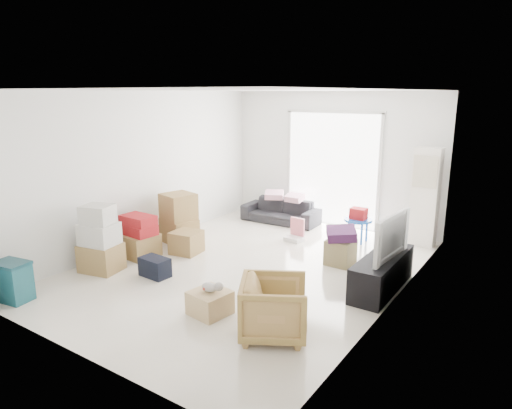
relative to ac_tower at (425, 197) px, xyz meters
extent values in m
cube|color=white|center=(-1.95, -2.65, -0.99)|extent=(4.50, 6.00, 0.24)
cube|color=white|center=(-1.95, -2.65, 1.95)|extent=(4.50, 6.00, 0.24)
cube|color=white|center=(-1.95, 0.47, 0.48)|extent=(4.50, 0.24, 2.70)
cube|color=white|center=(-1.95, -5.77, 0.48)|extent=(4.50, 0.24, 2.70)
cube|color=white|center=(-4.32, -2.65, 0.48)|extent=(0.24, 6.00, 2.70)
cube|color=white|center=(0.42, -2.65, 0.48)|extent=(0.24, 6.00, 2.70)
cube|color=white|center=(-1.95, 0.33, 0.27)|extent=(2.00, 0.01, 2.30)
cube|color=silver|center=(-2.95, 0.32, 0.27)|extent=(0.06, 0.04, 2.30)
cube|color=silver|center=(-0.95, 0.32, 0.27)|extent=(0.06, 0.04, 2.30)
cube|color=silver|center=(-1.95, 0.32, 1.42)|extent=(2.10, 0.04, 0.06)
cube|color=white|center=(0.00, 0.00, 0.00)|extent=(0.45, 0.30, 1.75)
cube|color=black|center=(0.05, -2.29, -0.63)|extent=(0.44, 1.46, 0.49)
imported|color=black|center=(0.05, -2.29, -0.32)|extent=(0.68, 1.10, 0.14)
imported|color=black|center=(-2.86, -0.15, -0.56)|extent=(1.65, 0.54, 0.64)
cube|color=#BD8A9F|center=(-3.04, -0.13, -0.17)|extent=(0.52, 0.49, 0.13)
cube|color=#BD8A9F|center=(-2.55, -0.11, -0.18)|extent=(0.34, 0.28, 0.11)
imported|color=tan|center=(-0.54, -4.19, -0.51)|extent=(0.94, 0.96, 0.74)
cube|color=#154B57|center=(-3.85, -5.32, -0.75)|extent=(0.49, 0.38, 0.25)
cube|color=#154B57|center=(-3.85, -5.32, -0.50)|extent=(0.49, 0.38, 0.25)
cube|color=#0C333D|center=(-3.85, -5.32, -0.36)|extent=(0.51, 0.39, 0.04)
cube|color=olive|center=(-3.75, -4.01, -0.66)|extent=(0.65, 0.58, 0.42)
cube|color=silver|center=(-3.75, -4.01, -0.29)|extent=(0.59, 0.52, 0.33)
cube|color=silver|center=(-3.75, -4.01, 0.02)|extent=(0.52, 0.49, 0.28)
cube|color=olive|center=(-3.75, -3.24, -0.68)|extent=(0.56, 0.56, 0.38)
cube|color=red|center=(-3.75, -3.24, -0.41)|extent=(0.61, 0.43, 0.17)
cube|color=red|center=(-3.75, -3.24, -0.25)|extent=(0.56, 0.37, 0.15)
cube|color=olive|center=(-3.72, -2.31, -0.66)|extent=(0.71, 0.63, 0.44)
cube|color=olive|center=(-3.72, -2.31, -0.20)|extent=(0.63, 0.63, 0.47)
cube|color=olive|center=(-3.21, -2.68, -0.69)|extent=(0.52, 0.52, 0.38)
cube|color=black|center=(-2.91, -3.71, -0.73)|extent=(0.47, 0.30, 0.29)
cube|color=olive|center=(-0.82, -1.72, -0.67)|extent=(0.41, 0.41, 0.40)
cube|color=#421C47|center=(-0.82, -1.72, -0.40)|extent=(0.60, 0.60, 0.14)
cylinder|color=blue|center=(-1.02, -0.49, -0.46)|extent=(0.51, 0.51, 0.04)
cylinder|color=blue|center=(-0.89, -0.36, -0.68)|extent=(0.04, 0.04, 0.40)
cylinder|color=blue|center=(-1.15, -0.36, -0.68)|extent=(0.04, 0.04, 0.40)
cylinder|color=blue|center=(-1.15, -0.62, -0.68)|extent=(0.04, 0.04, 0.40)
cylinder|color=blue|center=(-0.89, -0.62, -0.68)|extent=(0.04, 0.04, 0.40)
cube|color=red|center=(-1.02, -0.49, -0.34)|extent=(0.28, 0.22, 0.20)
cube|color=silver|center=(-2.00, -1.10, -0.84)|extent=(0.33, 0.29, 0.08)
cube|color=#E86D80|center=(-2.00, -0.98, -0.63)|extent=(0.29, 0.06, 0.34)
cube|color=#D4BE7A|center=(-1.47, -4.17, -0.73)|extent=(0.50, 0.50, 0.29)
ellipsoid|color=#B2ADA8|center=(-1.47, -4.17, -0.53)|extent=(0.21, 0.15, 0.12)
cube|color=red|center=(-1.47, -4.17, -0.52)|extent=(0.18, 0.17, 0.03)
sphere|color=#B2ADA8|center=(-1.35, -4.14, -0.50)|extent=(0.11, 0.11, 0.11)
camera|label=1|loc=(1.88, -8.15, 1.79)|focal=32.00mm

